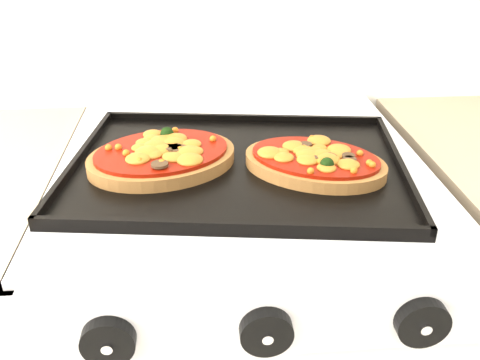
{
  "coord_description": "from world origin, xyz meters",
  "views": [
    {
      "loc": [
        -0.09,
        0.92,
        1.29
      ],
      "look_at": [
        -0.03,
        1.61,
        0.92
      ],
      "focal_mm": 40.0,
      "sensor_mm": 36.0,
      "label": 1
    }
  ],
  "objects": [
    {
      "name": "pizza_right",
      "position": [
        0.09,
        1.64,
        0.94
      ],
      "size": [
        0.26,
        0.23,
        0.03
      ],
      "primitive_type": null,
      "rotation": [
        0.0,
        0.0,
        -0.48
      ],
      "color": "brown",
      "rests_on": "baking_tray"
    },
    {
      "name": "knob_right",
      "position": [
        0.16,
        1.37,
        0.85
      ],
      "size": [
        0.06,
        0.02,
        0.06
      ],
      "primitive_type": "cylinder",
      "rotation": [
        1.57,
        0.0,
        0.0
      ],
      "color": "black",
      "rests_on": "control_panel"
    },
    {
      "name": "knob_left",
      "position": [
        -0.2,
        1.37,
        0.85
      ],
      "size": [
        0.06,
        0.02,
        0.06
      ],
      "primitive_type": "cylinder",
      "rotation": [
        1.57,
        0.0,
        0.0
      ],
      "color": "black",
      "rests_on": "control_panel"
    },
    {
      "name": "control_panel",
      "position": [
        -0.02,
        1.39,
        0.85
      ],
      "size": [
        0.6,
        0.02,
        0.09
      ],
      "primitive_type": "cube",
      "color": "silver",
      "rests_on": "stove"
    },
    {
      "name": "knob_center",
      "position": [
        -0.02,
        1.37,
        0.85
      ],
      "size": [
        0.06,
        0.02,
        0.06
      ],
      "primitive_type": "cylinder",
      "rotation": [
        1.57,
        0.0,
        0.0
      ],
      "color": "black",
      "rests_on": "control_panel"
    },
    {
      "name": "pizza_left",
      "position": [
        -0.15,
        1.67,
        0.94
      ],
      "size": [
        0.27,
        0.24,
        0.03
      ],
      "primitive_type": null,
      "rotation": [
        0.0,
        0.0,
        0.32
      ],
      "color": "brown",
      "rests_on": "baking_tray"
    },
    {
      "name": "baking_tray",
      "position": [
        -0.03,
        1.66,
        0.92
      ],
      "size": [
        0.55,
        0.44,
        0.02
      ],
      "primitive_type": "cube",
      "rotation": [
        0.0,
        0.0,
        -0.13
      ],
      "color": "black",
      "rests_on": "stove"
    }
  ]
}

